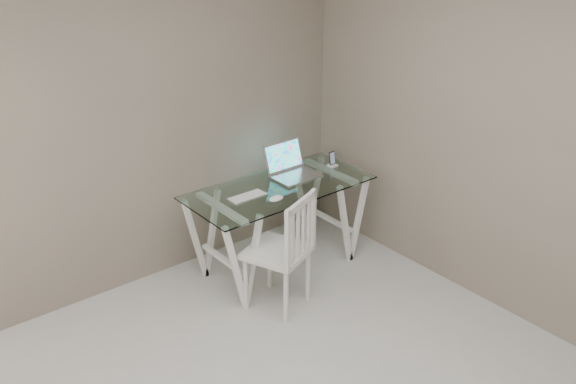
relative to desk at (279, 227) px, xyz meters
The scene contains 7 objects.
room 2.40m from the desk, 123.81° to the right, with size 4.50×4.52×2.71m.
desk is the anchor object (origin of this frame).
chair 0.58m from the desk, 123.00° to the right, with size 0.55×0.55×0.93m.
laptop 0.50m from the desk, 29.29° to the left, with size 0.38×0.34×0.26m.
keyboard 0.48m from the desk, behind, with size 0.31×0.13×0.01m, color silver.
mouse 0.46m from the desk, 132.78° to the right, with size 0.12×0.07×0.04m, color white.
phone_dock 0.73m from the desk, ahead, with size 0.07×0.07×0.13m.
Camera 1 is at (-1.80, -1.97, 2.85)m, focal length 40.00 mm.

